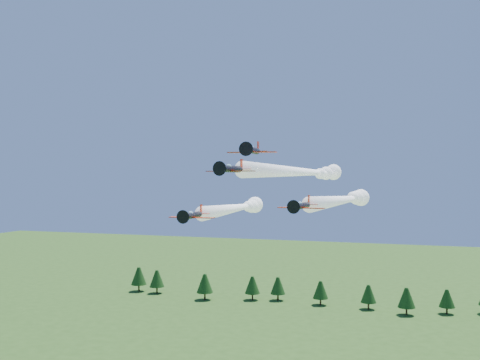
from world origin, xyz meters
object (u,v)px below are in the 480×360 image
(plane_left, at_px, (238,208))
(plane_right, at_px, (345,200))
(plane_slot, at_px, (252,150))
(plane_lead, at_px, (304,172))

(plane_left, relative_size, plane_right, 0.94)
(plane_right, xyz_separation_m, plane_slot, (-13.53, -17.81, 8.98))
(plane_lead, distance_m, plane_right, 9.60)
(plane_left, xyz_separation_m, plane_slot, (8.24, -17.08, 10.86))
(plane_right, bearing_deg, plane_lead, -166.43)
(plane_left, xyz_separation_m, plane_right, (21.77, 0.73, 1.88))
(plane_left, bearing_deg, plane_slot, -65.06)
(plane_slot, bearing_deg, plane_left, 112.83)
(plane_lead, relative_size, plane_slot, 6.59)
(plane_slot, bearing_deg, plane_lead, 68.53)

